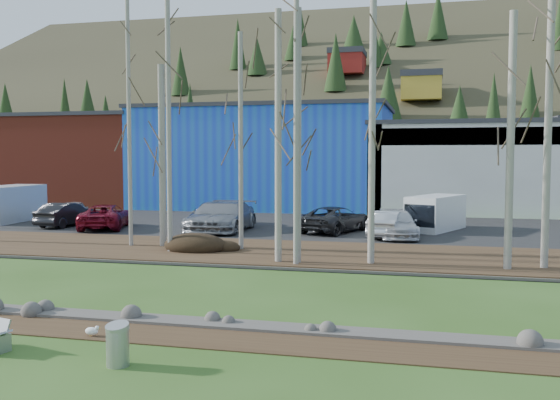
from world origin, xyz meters
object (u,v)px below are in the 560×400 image
(seagull, at_px, (92,331))
(car_0, at_px, (74,211))
(car_1, at_px, (66,214))
(car_2, at_px, (106,216))
(van_grey, at_px, (7,204))
(car_5, at_px, (387,224))
(car_8, at_px, (212,213))
(car_9, at_px, (228,217))
(car_4, at_px, (226,213))
(van_white, at_px, (434,213))
(litter_bin, at_px, (118,347))
(car_7, at_px, (398,224))
(car_3, at_px, (215,216))
(car_6, at_px, (335,219))

(seagull, relative_size, car_0, 0.10)
(car_1, xyz_separation_m, car_2, (2.88, -0.54, -0.00))
(van_grey, bearing_deg, car_1, -18.63)
(car_5, bearing_deg, car_8, -10.25)
(car_9, xyz_separation_m, van_grey, (-15.02, 1.43, 0.34))
(car_4, height_order, van_white, van_white)
(car_0, bearing_deg, car_9, 148.19)
(car_0, xyz_separation_m, car_8, (9.04, 0.26, 0.06))
(car_0, distance_m, car_9, 11.07)
(car_0, relative_size, van_white, 0.84)
(car_9, xyz_separation_m, van_white, (11.04, 2.98, 0.18))
(litter_bin, distance_m, car_8, 24.56)
(seagull, xyz_separation_m, van_white, (7.85, 22.51, 0.94))
(seagull, bearing_deg, car_5, 70.25)
(car_7, bearing_deg, van_white, 54.72)
(van_white, bearing_deg, car_8, -154.52)
(seagull, height_order, car_1, car_1)
(van_grey, bearing_deg, car_0, 7.36)
(litter_bin, distance_m, seagull, 2.29)
(car_2, relative_size, car_9, 0.92)
(car_0, xyz_separation_m, car_1, (0.86, -2.16, 0.01))
(car_1, distance_m, car_4, 9.41)
(car_2, distance_m, car_5, 15.80)
(car_3, xyz_separation_m, car_8, (-1.06, 2.46, -0.04))
(car_2, distance_m, car_9, 7.13)
(car_5, height_order, van_grey, van_grey)
(car_4, xyz_separation_m, car_6, (6.72, -1.52, -0.05))
(litter_bin, height_order, seagull, litter_bin)
(car_4, bearing_deg, car_0, -179.72)
(car_0, bearing_deg, seagull, 102.54)
(car_2, distance_m, van_grey, 8.15)
(seagull, relative_size, car_5, 0.10)
(litter_bin, bearing_deg, car_4, 103.44)
(car_1, distance_m, car_6, 15.83)
(car_0, xyz_separation_m, car_5, (19.54, -2.67, -0.01))
(car_7, bearing_deg, seagull, -115.40)
(car_7, distance_m, car_9, 9.25)
(litter_bin, xyz_separation_m, car_4, (-5.65, 23.66, 0.49))
(car_2, bearing_deg, litter_bin, 102.85)
(car_1, height_order, car_9, car_9)
(litter_bin, relative_size, van_grey, 0.15)
(litter_bin, relative_size, car_1, 0.19)
(seagull, xyz_separation_m, car_9, (-3.19, 19.53, 0.77))
(car_1, distance_m, van_grey, 5.23)
(car_1, bearing_deg, car_5, -178.05)
(car_5, distance_m, car_6, 3.20)
(seagull, xyz_separation_m, car_6, (2.62, 20.48, 0.68))
(car_0, xyz_separation_m, car_3, (10.10, -2.20, 0.10))
(car_7, bearing_deg, car_5, 168.17)
(car_1, xyz_separation_m, van_white, (21.03, 2.94, 0.27))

